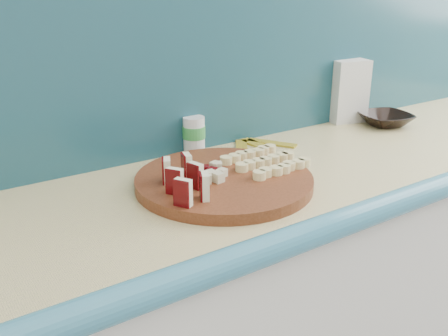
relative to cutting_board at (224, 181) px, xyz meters
The scene contains 10 objects.
kitchen_counter 0.63m from the cutting_board, ahead, with size 2.20×0.63×0.91m.
backsplash 0.56m from the cutting_board, 34.34° to the left, with size 2.20×0.02×0.50m, color teal.
cutting_board is the anchor object (origin of this frame).
apple_wedges 0.13m from the cutting_board, 167.86° to the right, with size 0.11×0.17×0.06m.
apple_chunks 0.04m from the cutting_board, behind, with size 0.07×0.07×0.02m.
banana_slices 0.13m from the cutting_board, ahead, with size 0.19×0.17×0.02m.
brown_bowl 0.78m from the cutting_board, 10.32° to the left, with size 0.17×0.17×0.04m, color black.
flour_bag 0.75m from the cutting_board, 20.41° to the left, with size 0.13×0.09×0.22m, color silver.
canister 0.27m from the cutting_board, 74.98° to the left, with size 0.07×0.07×0.11m.
banana_peel 0.33m from the cutting_board, 39.01° to the left, with size 0.22×0.18×0.01m.
Camera 1 is at (-0.95, 0.57, 1.38)m, focal length 40.00 mm.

